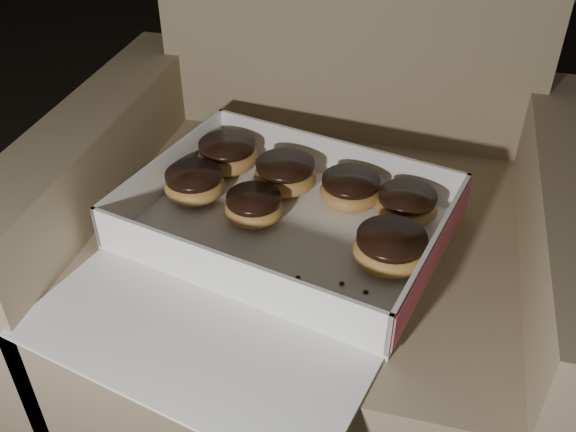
{
  "coord_description": "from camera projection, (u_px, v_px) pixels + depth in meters",
  "views": [
    {
      "loc": [
        -0.01,
        -0.82,
        0.95
      ],
      "look_at": [
        -0.19,
        -0.11,
        0.4
      ],
      "focal_mm": 40.0,
      "sensor_mm": 36.0,
      "label": 1
    }
  ],
  "objects": [
    {
      "name": "donut_a",
      "position": [
        195.0,
        184.0,
        0.97
      ],
      "size": [
        0.09,
        0.09,
        0.05
      ],
      "color": "#CF9448",
      "rests_on": "bakery_box"
    },
    {
      "name": "crumb_d",
      "position": [
        197.0,
        252.0,
        0.87
      ],
      "size": [
        0.01,
        0.01,
        0.0
      ],
      "primitive_type": "ellipsoid",
      "color": "black",
      "rests_on": "bakery_box"
    },
    {
      "name": "donut_f",
      "position": [
        285.0,
        175.0,
        0.98
      ],
      "size": [
        0.1,
        0.1,
        0.05
      ],
      "color": "#CF9448",
      "rests_on": "bakery_box"
    },
    {
      "name": "donut_g",
      "position": [
        391.0,
        249.0,
        0.84
      ],
      "size": [
        0.1,
        0.1,
        0.05
      ],
      "color": "#CF9448",
      "rests_on": "bakery_box"
    },
    {
      "name": "bakery_box",
      "position": [
        275.0,
        242.0,
        0.89
      ],
      "size": [
        0.53,
        0.58,
        0.07
      ],
      "rotation": [
        0.0,
        0.0,
        -0.24
      ],
      "color": "white",
      "rests_on": "armchair"
    },
    {
      "name": "floor",
      "position": [
        403.0,
        369.0,
        1.2
      ],
      "size": [
        4.5,
        4.5,
        0.0
      ],
      "primitive_type": "plane",
      "color": "black",
      "rests_on": "ground"
    },
    {
      "name": "armchair",
      "position": [
        317.0,
        254.0,
        1.06
      ],
      "size": [
        0.81,
        0.68,
        0.84
      ],
      "color": "#907D5C",
      "rests_on": "floor"
    },
    {
      "name": "donut_e",
      "position": [
        350.0,
        190.0,
        0.95
      ],
      "size": [
        0.09,
        0.09,
        0.05
      ],
      "color": "#CF9448",
      "rests_on": "bakery_box"
    },
    {
      "name": "donut_d",
      "position": [
        407.0,
        205.0,
        0.92
      ],
      "size": [
        0.09,
        0.09,
        0.04
      ],
      "color": "#CF9448",
      "rests_on": "bakery_box"
    },
    {
      "name": "crumb_a",
      "position": [
        207.0,
        265.0,
        0.85
      ],
      "size": [
        0.01,
        0.01,
        0.0
      ],
      "primitive_type": "ellipsoid",
      "color": "black",
      "rests_on": "bakery_box"
    },
    {
      "name": "donut_b",
      "position": [
        254.0,
        207.0,
        0.92
      ],
      "size": [
        0.08,
        0.08,
        0.04
      ],
      "color": "#CF9448",
      "rests_on": "bakery_box"
    },
    {
      "name": "crumb_e",
      "position": [
        342.0,
        283.0,
        0.82
      ],
      "size": [
        0.01,
        0.01,
        0.0
      ],
      "primitive_type": "ellipsoid",
      "color": "black",
      "rests_on": "bakery_box"
    },
    {
      "name": "crumb_c",
      "position": [
        298.0,
        277.0,
        0.83
      ],
      "size": [
        0.01,
        0.01,
        0.0
      ],
      "primitive_type": "ellipsoid",
      "color": "black",
      "rests_on": "bakery_box"
    },
    {
      "name": "donut_c",
      "position": [
        228.0,
        155.0,
        1.03
      ],
      "size": [
        0.1,
        0.1,
        0.05
      ],
      "color": "#CF9448",
      "rests_on": "bakery_box"
    },
    {
      "name": "crumb_b",
      "position": [
        366.0,
        292.0,
        0.81
      ],
      "size": [
        0.01,
        0.01,
        0.0
      ],
      "primitive_type": "ellipsoid",
      "color": "black",
      "rests_on": "bakery_box"
    }
  ]
}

